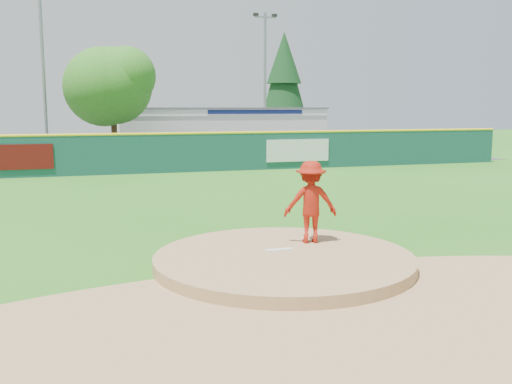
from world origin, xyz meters
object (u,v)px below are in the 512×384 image
object	(u,v)px
pitcher	(311,202)
deciduous_tree	(113,87)
pool_building_grp	(216,129)
light_pole_right	(265,76)
conifer_tree	(284,81)
van	(168,149)
light_pole_left	(43,62)

from	to	relation	value
pitcher	deciduous_tree	xyz separation A→B (m)	(-2.96, 24.13, 3.36)
pool_building_grp	light_pole_right	size ratio (longest dim) A/B	1.52
pitcher	conifer_tree	world-z (taller)	conifer_tree
pool_building_grp	conifer_tree	xyz separation A→B (m)	(7.00, 4.01, 3.88)
van	conifer_tree	bearing A→B (deg)	-64.02
light_pole_right	conifer_tree	bearing A→B (deg)	60.26
pool_building_grp	pitcher	bearing A→B (deg)	-99.20
pitcher	light_pole_left	distance (m)	27.47
pitcher	deciduous_tree	bearing A→B (deg)	-70.47
van	pool_building_grp	world-z (taller)	pool_building_grp
pool_building_grp	deciduous_tree	bearing A→B (deg)	-138.84
pool_building_grp	light_pole_left	bearing A→B (deg)	-157.40
conifer_tree	light_pole_right	size ratio (longest dim) A/B	0.95
light_pole_left	pool_building_grp	bearing A→B (deg)	22.60
deciduous_tree	conifer_tree	distance (m)	18.63
light_pole_left	light_pole_right	distance (m)	15.14
pool_building_grp	conifer_tree	world-z (taller)	conifer_tree
pool_building_grp	conifer_tree	size ratio (longest dim) A/B	1.60
pitcher	deciduous_tree	size ratio (longest dim) A/B	0.26
van	conifer_tree	distance (m)	16.59
pitcher	van	bearing A→B (deg)	-78.21
van	light_pole_right	distance (m)	9.84
pitcher	light_pole_right	bearing A→B (deg)	-93.41
conifer_tree	pool_building_grp	bearing A→B (deg)	-150.22
conifer_tree	light_pole_right	bearing A→B (deg)	-119.74
van	light_pole_left	distance (m)	9.20
van	deciduous_tree	size ratio (longest dim) A/B	0.64
light_pole_left	pitcher	bearing A→B (deg)	-75.08
pitcher	deciduous_tree	distance (m)	24.54
van	deciduous_tree	bearing A→B (deg)	78.98
van	conifer_tree	size ratio (longest dim) A/B	0.50
deciduous_tree	light_pole_right	world-z (taller)	light_pole_right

